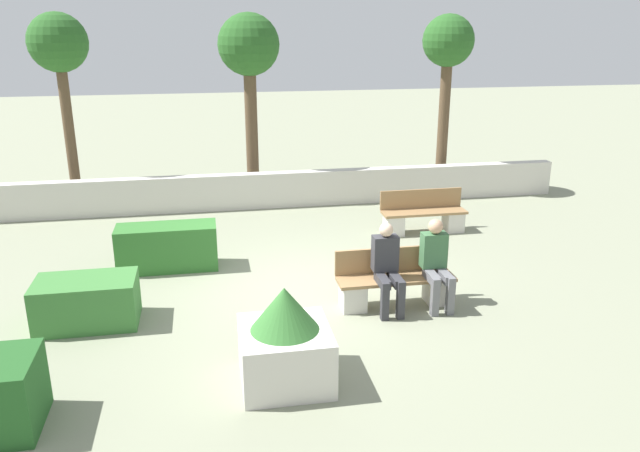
{
  "coord_description": "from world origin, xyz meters",
  "views": [
    {
      "loc": [
        -1.42,
        -9.25,
        4.16
      ],
      "look_at": [
        0.4,
        0.5,
        0.9
      ],
      "focal_mm": 35.0,
      "sensor_mm": 36.0,
      "label": 1
    }
  ],
  "objects_px": {
    "bench_front": "(395,284)",
    "tree_center_left": "(249,52)",
    "person_seated_woman": "(436,259)",
    "tree_leftmost": "(59,50)",
    "person_seated_man": "(387,264)",
    "planter_corner_left": "(285,341)",
    "bench_left_side": "(423,217)",
    "tree_center_right": "(448,50)"
  },
  "relations": [
    {
      "from": "bench_front",
      "to": "tree_center_left",
      "type": "bearing_deg",
      "value": 103.69
    },
    {
      "from": "person_seated_woman",
      "to": "tree_center_left",
      "type": "distance_m",
      "value": 7.63
    },
    {
      "from": "tree_leftmost",
      "to": "tree_center_left",
      "type": "relative_size",
      "value": 1.0
    },
    {
      "from": "bench_front",
      "to": "tree_center_left",
      "type": "xyz_separation_m",
      "value": [
        -1.62,
        6.64,
        3.15
      ]
    },
    {
      "from": "person_seated_man",
      "to": "tree_center_left",
      "type": "distance_m",
      "value": 7.45
    },
    {
      "from": "planter_corner_left",
      "to": "tree_center_left",
      "type": "distance_m",
      "value": 8.99
    },
    {
      "from": "person_seated_woman",
      "to": "person_seated_man",
      "type": "bearing_deg",
      "value": -179.79
    },
    {
      "from": "bench_front",
      "to": "tree_leftmost",
      "type": "xyz_separation_m",
      "value": [
        -5.82,
        6.75,
        3.23
      ]
    },
    {
      "from": "person_seated_woman",
      "to": "tree_leftmost",
      "type": "xyz_separation_m",
      "value": [
        -6.4,
        6.89,
        2.81
      ]
    },
    {
      "from": "bench_left_side",
      "to": "person_seated_man",
      "type": "distance_m",
      "value": 3.85
    },
    {
      "from": "person_seated_man",
      "to": "bench_front",
      "type": "bearing_deg",
      "value": 37.42
    },
    {
      "from": "tree_center_right",
      "to": "planter_corner_left",
      "type": "bearing_deg",
      "value": -121.85
    },
    {
      "from": "person_seated_woman",
      "to": "planter_corner_left",
      "type": "bearing_deg",
      "value": -145.87
    },
    {
      "from": "person_seated_man",
      "to": "tree_leftmost",
      "type": "xyz_separation_m",
      "value": [
        -5.64,
        6.89,
        2.82
      ]
    },
    {
      "from": "person_seated_woman",
      "to": "tree_center_left",
      "type": "relative_size",
      "value": 0.31
    },
    {
      "from": "bench_front",
      "to": "person_seated_man",
      "type": "distance_m",
      "value": 0.47
    },
    {
      "from": "planter_corner_left",
      "to": "tree_center_right",
      "type": "xyz_separation_m",
      "value": [
        5.09,
        8.19,
        2.96
      ]
    },
    {
      "from": "person_seated_woman",
      "to": "planter_corner_left",
      "type": "xyz_separation_m",
      "value": [
        -2.52,
        -1.71,
        -0.21
      ]
    },
    {
      "from": "tree_center_left",
      "to": "bench_left_side",
      "type": "bearing_deg",
      "value": -46.48
    },
    {
      "from": "bench_left_side",
      "to": "tree_center_left",
      "type": "xyz_separation_m",
      "value": [
        -3.22,
        3.39,
        3.15
      ]
    },
    {
      "from": "planter_corner_left",
      "to": "tree_center_left",
      "type": "relative_size",
      "value": 0.28
    },
    {
      "from": "person_seated_woman",
      "to": "tree_center_right",
      "type": "distance_m",
      "value": 7.49
    },
    {
      "from": "planter_corner_left",
      "to": "person_seated_woman",
      "type": "bearing_deg",
      "value": 34.13
    },
    {
      "from": "bench_front",
      "to": "person_seated_woman",
      "type": "xyz_separation_m",
      "value": [
        0.58,
        -0.14,
        0.42
      ]
    },
    {
      "from": "person_seated_man",
      "to": "tree_center_left",
      "type": "xyz_separation_m",
      "value": [
        -1.44,
        6.78,
        2.74
      ]
    },
    {
      "from": "tree_leftmost",
      "to": "person_seated_man",
      "type": "bearing_deg",
      "value": -50.71
    },
    {
      "from": "person_seated_man",
      "to": "tree_center_right",
      "type": "distance_m",
      "value": 7.79
    },
    {
      "from": "tree_center_right",
      "to": "person_seated_man",
      "type": "bearing_deg",
      "value": -117.2
    },
    {
      "from": "bench_left_side",
      "to": "person_seated_woman",
      "type": "xyz_separation_m",
      "value": [
        -1.02,
        -3.38,
        0.42
      ]
    },
    {
      "from": "bench_front",
      "to": "tree_center_left",
      "type": "distance_m",
      "value": 7.52
    },
    {
      "from": "planter_corner_left",
      "to": "tree_leftmost",
      "type": "xyz_separation_m",
      "value": [
        -3.88,
        8.6,
        3.02
      ]
    },
    {
      "from": "tree_leftmost",
      "to": "tree_center_left",
      "type": "distance_m",
      "value": 4.2
    },
    {
      "from": "bench_left_side",
      "to": "tree_leftmost",
      "type": "relative_size",
      "value": 0.4
    },
    {
      "from": "person_seated_man",
      "to": "person_seated_woman",
      "type": "distance_m",
      "value": 0.77
    },
    {
      "from": "bench_left_side",
      "to": "tree_center_left",
      "type": "distance_m",
      "value": 5.64
    },
    {
      "from": "person_seated_man",
      "to": "planter_corner_left",
      "type": "bearing_deg",
      "value": -135.81
    },
    {
      "from": "tree_center_left",
      "to": "tree_center_right",
      "type": "distance_m",
      "value": 4.78
    },
    {
      "from": "person_seated_woman",
      "to": "tree_center_right",
      "type": "height_order",
      "value": "tree_center_right"
    },
    {
      "from": "planter_corner_left",
      "to": "tree_center_right",
      "type": "bearing_deg",
      "value": 58.15
    },
    {
      "from": "bench_left_side",
      "to": "planter_corner_left",
      "type": "relative_size",
      "value": 1.42
    },
    {
      "from": "bench_front",
      "to": "bench_left_side",
      "type": "distance_m",
      "value": 3.62
    },
    {
      "from": "person_seated_woman",
      "to": "tree_center_right",
      "type": "bearing_deg",
      "value": 68.41
    }
  ]
}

